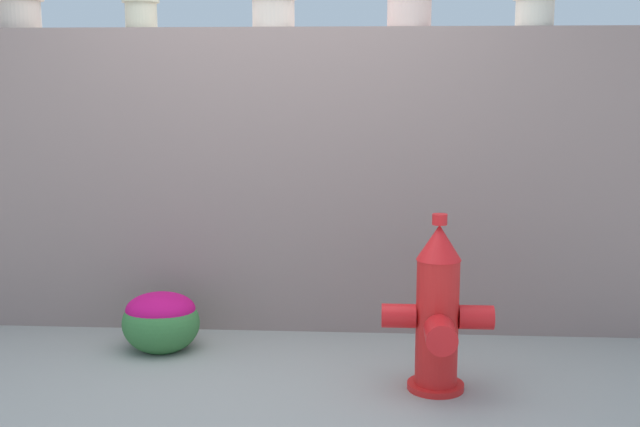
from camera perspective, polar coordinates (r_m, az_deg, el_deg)
The scene contains 4 objects.
ground_plane at distance 3.88m, azimuth -4.81°, elevation -12.71°, with size 24.00×24.00×0.00m, color gray.
stone_wall at distance 4.71m, azimuth -3.01°, elevation 2.39°, with size 5.11×0.30×1.76m, color gray.
fire_hydrant at distance 3.81m, azimuth 8.44°, elevation -7.12°, with size 0.53×0.42×0.85m.
flower_bush_left at distance 4.46m, azimuth -11.35°, elevation -7.43°, with size 0.42×0.38×0.34m.
Camera 1 is at (0.54, -3.54, 1.47)m, focal length 44.58 mm.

